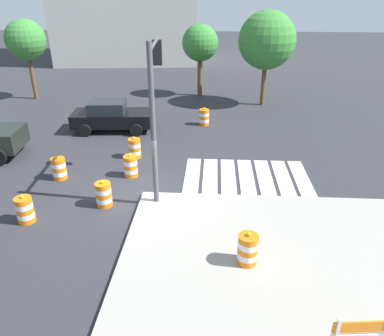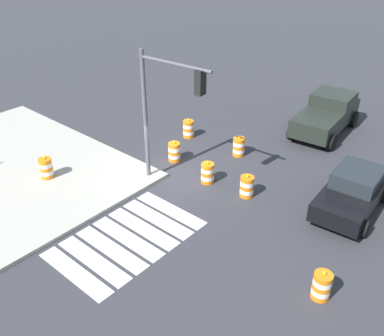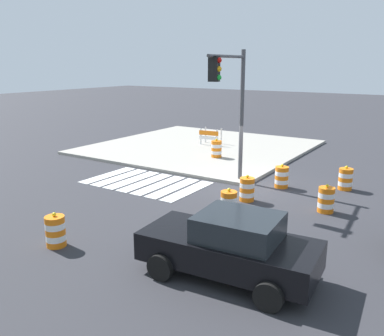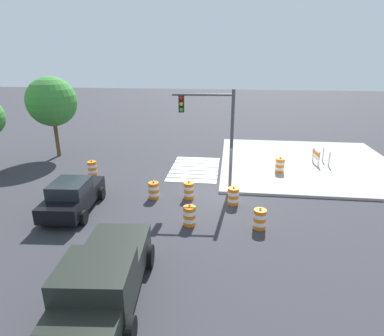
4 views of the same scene
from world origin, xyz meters
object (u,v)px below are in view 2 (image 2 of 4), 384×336
traffic_barrel_near_corner (239,147)px  traffic_barrel_median_far (247,186)px  traffic_barrel_lane_center (188,129)px  traffic_barrel_median_near (322,286)px  traffic_light_pole (166,99)px  traffic_barrel_far_curb (174,152)px  traffic_barrel_crosswalk_end (207,173)px  sports_car (353,191)px  pickup_truck (328,113)px  traffic_barrel_on_sidewalk (46,168)px

traffic_barrel_near_corner → traffic_barrel_median_far: (2.65, 2.27, 0.00)m
traffic_barrel_near_corner → traffic_barrel_lane_center: (0.07, -3.12, 0.00)m
traffic_barrel_near_corner → traffic_barrel_median_far: same height
traffic_barrel_median_near → traffic_light_pole: 8.55m
traffic_barrel_median_near → traffic_barrel_far_curb: bearing=-110.1°
traffic_barrel_crosswalk_end → traffic_light_pole: (1.29, -1.04, 3.46)m
traffic_barrel_median_far → traffic_barrel_median_near: bearing=57.4°
traffic_barrel_crosswalk_end → sports_car: bearing=111.7°
traffic_barrel_crosswalk_end → traffic_barrel_far_curb: size_ratio=1.00×
traffic_barrel_near_corner → traffic_barrel_crosswalk_end: same height
sports_car → pickup_truck: pickup_truck is taller
pickup_truck → traffic_light_pole: traffic_light_pole is taller
traffic_barrel_median_far → traffic_light_pole: 4.77m
sports_car → traffic_barrel_median_near: size_ratio=4.35×
traffic_barrel_median_far → traffic_light_pole: traffic_light_pole is taller
traffic_barrel_crosswalk_end → traffic_barrel_far_curb: same height
traffic_barrel_lane_center → pickup_truck: bearing=137.1°
traffic_barrel_far_curb → traffic_barrel_lane_center: same height
traffic_barrel_far_curb → traffic_barrel_on_sidewalk: (4.86, -2.97, 0.15)m
sports_car → traffic_barrel_median_far: 4.08m
traffic_barrel_median_far → traffic_barrel_on_sidewalk: traffic_barrel_on_sidewalk is taller
traffic_barrel_crosswalk_end → traffic_barrel_far_curb: 2.41m
traffic_barrel_far_curb → traffic_barrel_on_sidewalk: traffic_barrel_on_sidewalk is taller
traffic_light_pole → traffic_barrel_median_near: bearing=78.7°
pickup_truck → traffic_light_pole: bearing=-15.0°
traffic_barrel_crosswalk_end → traffic_barrel_median_far: bearing=96.5°
traffic_barrel_near_corner → sports_car: bearing=83.2°
traffic_barrel_crosswalk_end → traffic_barrel_far_curb: bearing=-101.2°
traffic_barrel_median_near → traffic_light_pole: bearing=-101.3°
traffic_barrel_on_sidewalk → traffic_light_pole: traffic_light_pole is taller
traffic_barrel_crosswalk_end → traffic_barrel_lane_center: same height
traffic_barrel_near_corner → traffic_light_pole: (4.16, -0.64, 3.46)m
traffic_barrel_lane_center → traffic_barrel_on_sidewalk: size_ratio=1.00×
traffic_barrel_on_sidewalk → traffic_light_pole: 6.24m
traffic_barrel_near_corner → traffic_barrel_median_near: 9.04m
pickup_truck → traffic_barrel_on_sidewalk: bearing=-28.5°
traffic_barrel_median_near → traffic_barrel_on_sidewalk: size_ratio=1.00×
traffic_barrel_median_near → traffic_barrel_median_far: same height
sports_car → traffic_barrel_crosswalk_end: (2.16, -5.44, -0.36)m
sports_car → traffic_barrel_far_curb: bearing=-77.7°
sports_car → traffic_barrel_lane_center: size_ratio=4.35×
traffic_light_pole → sports_car: bearing=118.1°
traffic_barrel_crosswalk_end → traffic_light_pole: 3.83m
traffic_barrel_crosswalk_end → traffic_barrel_median_near: 7.20m
traffic_barrel_median_near → traffic_light_pole: size_ratio=0.19×
traffic_barrel_median_far → traffic_barrel_on_sidewalk: (4.60, -7.21, 0.15)m
traffic_barrel_median_far → traffic_barrel_lane_center: 5.98m
traffic_barrel_lane_center → traffic_barrel_on_sidewalk: bearing=-14.2°
traffic_barrel_crosswalk_end → traffic_barrel_on_sidewalk: size_ratio=1.00×
traffic_barrel_lane_center → traffic_barrel_on_sidewalk: (7.18, -1.82, 0.15)m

